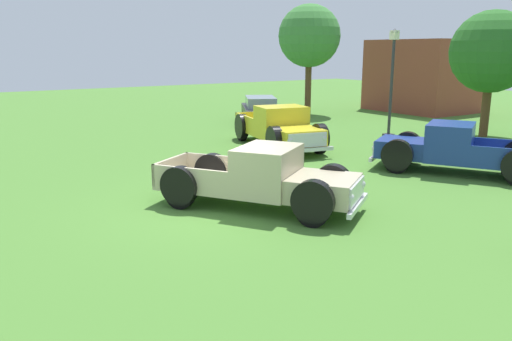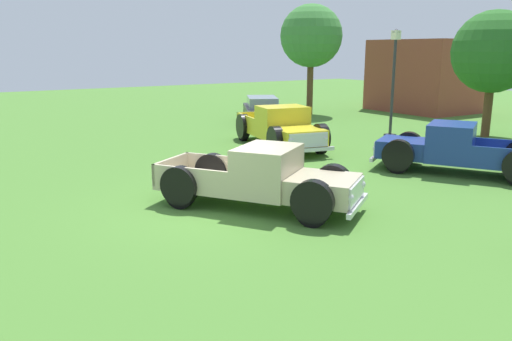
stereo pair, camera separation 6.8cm
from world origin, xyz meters
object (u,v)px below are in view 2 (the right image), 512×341
(pickup_truck_behind_right, at_px, (283,129))
(lamp_post_near, at_px, (393,83))
(pickup_truck_foreground, at_px, (270,180))
(sedan_distant_a, at_px, (262,110))
(oak_tree_west, at_px, (494,52))
(oak_tree_east, at_px, (311,36))
(pickup_truck_behind_left, at_px, (448,149))

(pickup_truck_behind_right, bearing_deg, lamp_post_near, 80.00)
(pickup_truck_foreground, xyz_separation_m, sedan_distant_a, (-11.97, 7.70, 0.01))
(pickup_truck_behind_right, relative_size, lamp_post_near, 1.23)
(lamp_post_near, xyz_separation_m, oak_tree_west, (1.72, 4.04, 1.22))
(oak_tree_east, bearing_deg, pickup_truck_behind_right, -44.11)
(sedan_distant_a, height_order, oak_tree_west, oak_tree_west)
(pickup_truck_foreground, distance_m, lamp_post_near, 10.98)
(pickup_truck_foreground, relative_size, lamp_post_near, 1.11)
(pickup_truck_behind_right, bearing_deg, oak_tree_west, 73.91)
(oak_tree_west, bearing_deg, oak_tree_east, -171.96)
(pickup_truck_behind_right, distance_m, oak_tree_east, 11.37)
(pickup_truck_behind_left, distance_m, sedan_distant_a, 11.93)
(pickup_truck_behind_left, relative_size, oak_tree_west, 0.97)
(lamp_post_near, distance_m, oak_tree_east, 9.21)
(pickup_truck_behind_left, bearing_deg, oak_tree_east, 157.97)
(lamp_post_near, bearing_deg, pickup_truck_foreground, -62.04)
(pickup_truck_foreground, bearing_deg, oak_tree_east, 138.35)
(pickup_truck_behind_right, relative_size, sedan_distant_a, 1.26)
(pickup_truck_foreground, bearing_deg, oak_tree_west, 103.90)
(pickup_truck_behind_left, height_order, oak_tree_east, oak_tree_east)
(oak_tree_east, xyz_separation_m, oak_tree_west, (10.31, 1.46, -0.83))
(lamp_post_near, bearing_deg, pickup_truck_behind_left, -30.25)
(oak_tree_west, bearing_deg, pickup_truck_behind_right, -106.09)
(pickup_truck_behind_right, distance_m, oak_tree_west, 9.73)
(pickup_truck_behind_right, xyz_separation_m, oak_tree_east, (-7.73, 7.50, 3.65))
(sedan_distant_a, bearing_deg, lamp_post_near, 15.34)
(pickup_truck_behind_right, relative_size, oak_tree_west, 1.04)
(pickup_truck_foreground, distance_m, oak_tree_west, 14.33)
(pickup_truck_behind_left, distance_m, pickup_truck_behind_right, 6.20)
(pickup_truck_foreground, bearing_deg, sedan_distant_a, 147.24)
(lamp_post_near, height_order, oak_tree_west, oak_tree_west)
(oak_tree_east, bearing_deg, oak_tree_west, 8.04)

